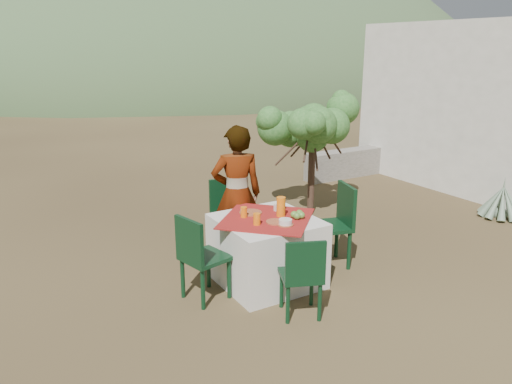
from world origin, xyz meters
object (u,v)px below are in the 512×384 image
(person, at_px, (237,194))
(shrub_tree, at_px, (313,131))
(table, at_px, (267,250))
(agave, at_px, (502,202))
(chair_near, at_px, (302,274))
(chair_left, at_px, (199,255))
(guesthouse, at_px, (499,104))
(juice_pitcher, at_px, (281,207))
(chair_far, at_px, (229,212))
(chair_right, at_px, (336,221))

(person, xyz_separation_m, shrub_tree, (1.90, 1.03, 0.47))
(table, height_order, agave, table)
(table, xyz_separation_m, agave, (4.31, 0.04, -0.14))
(table, height_order, chair_near, chair_near)
(chair_left, height_order, guesthouse, guesthouse)
(shrub_tree, xyz_separation_m, juice_pitcher, (-1.75, -1.77, -0.44))
(chair_left, bearing_deg, shrub_tree, -70.41)
(chair_far, height_order, chair_near, chair_far)
(table, xyz_separation_m, juice_pitcher, (0.17, -0.02, 0.49))
(table, height_order, juice_pitcher, juice_pitcher)
(chair_right, relative_size, person, 0.59)
(agave, bearing_deg, table, -179.47)
(agave, bearing_deg, chair_far, 167.21)
(chair_far, bearing_deg, juice_pitcher, -73.82)
(agave, bearing_deg, person, 170.95)
(chair_right, bearing_deg, juice_pitcher, -73.52)
(table, xyz_separation_m, person, (0.02, 0.72, 0.47))
(guesthouse, bearing_deg, shrub_tree, 178.21)
(chair_left, xyz_separation_m, chair_right, (1.80, 0.01, 0.04))
(chair_near, xyz_separation_m, juice_pitcher, (0.28, 0.82, 0.40))
(chair_near, relative_size, juice_pitcher, 3.84)
(juice_pitcher, bearing_deg, table, 172.74)
(chair_far, bearing_deg, person, -86.85)
(table, distance_m, chair_near, 0.86)
(person, relative_size, juice_pitcher, 7.73)
(table, relative_size, chair_left, 1.40)
(chair_far, distance_m, chair_right, 1.38)
(chair_right, xyz_separation_m, juice_pitcher, (-0.80, -0.01, 0.32))
(chair_right, height_order, agave, chair_right)
(chair_far, relative_size, guesthouse, 0.23)
(chair_near, distance_m, juice_pitcher, 0.96)
(chair_right, distance_m, agave, 3.36)
(person, height_order, juice_pitcher, person)
(chair_far, distance_m, shrub_tree, 2.16)
(person, bearing_deg, juice_pitcher, 119.93)
(table, bearing_deg, chair_near, -97.68)
(chair_right, relative_size, juice_pitcher, 4.57)
(chair_near, height_order, agave, chair_near)
(guesthouse, bearing_deg, agave, -140.73)
(juice_pitcher, bearing_deg, agave, 0.85)
(table, distance_m, juice_pitcher, 0.52)
(shrub_tree, bearing_deg, chair_far, -158.31)
(chair_left, relative_size, guesthouse, 0.22)
(agave, bearing_deg, shrub_tree, 144.44)
(chair_left, height_order, chair_right, chair_right)
(shrub_tree, height_order, juice_pitcher, shrub_tree)
(shrub_tree, bearing_deg, person, -151.61)
(chair_far, relative_size, shrub_tree, 0.57)
(shrub_tree, height_order, agave, shrub_tree)
(table, relative_size, juice_pitcher, 5.95)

